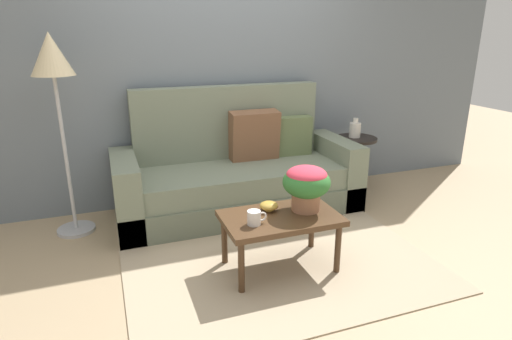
{
  "coord_description": "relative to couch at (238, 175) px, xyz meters",
  "views": [
    {
      "loc": [
        -1.12,
        -2.83,
        1.66
      ],
      "look_at": [
        -0.01,
        0.22,
        0.59
      ],
      "focal_mm": 29.8,
      "sensor_mm": 36.0,
      "label": 1
    }
  ],
  "objects": [
    {
      "name": "potted_plant",
      "position": [
        0.15,
        -1.12,
        0.28
      ],
      "size": [
        0.34,
        0.34,
        0.33
      ],
      "color": "#A36B4C",
      "rests_on": "coffee_table"
    },
    {
      "name": "snack_bowl",
      "position": [
        -0.1,
        -1.04,
        0.11
      ],
      "size": [
        0.13,
        0.13,
        0.07
      ],
      "color": "gold",
      "rests_on": "coffee_table"
    },
    {
      "name": "wall_back",
      "position": [
        -0.03,
        0.45,
        1.03
      ],
      "size": [
        6.4,
        0.12,
        2.75
      ],
      "primitive_type": "cube",
      "color": "slate",
      "rests_on": "ground"
    },
    {
      "name": "ground_plane",
      "position": [
        -0.03,
        -0.83,
        -0.35
      ],
      "size": [
        14.0,
        14.0,
        0.0
      ],
      "primitive_type": "plane",
      "color": "tan"
    },
    {
      "name": "side_table",
      "position": [
        1.32,
        0.06,
        0.06
      ],
      "size": [
        0.43,
        0.43,
        0.59
      ],
      "color": "black",
      "rests_on": "ground"
    },
    {
      "name": "area_rug",
      "position": [
        -0.03,
        -0.92,
        -0.34
      ],
      "size": [
        2.24,
        1.96,
        0.01
      ],
      "primitive_type": "cube",
      "color": "tan",
      "rests_on": "ground"
    },
    {
      "name": "floor_lamp",
      "position": [
        -1.48,
        0.01,
        1.0
      ],
      "size": [
        0.32,
        0.32,
        1.65
      ],
      "color": "#B2B2B7",
      "rests_on": "ground"
    },
    {
      "name": "coffee_table",
      "position": [
        -0.05,
        -1.14,
        0.02
      ],
      "size": [
        0.82,
        0.5,
        0.42
      ],
      "color": "#442D1B",
      "rests_on": "ground"
    },
    {
      "name": "table_vase",
      "position": [
        1.31,
        0.08,
        0.32
      ],
      "size": [
        0.12,
        0.12,
        0.2
      ],
      "color": "silver",
      "rests_on": "side_table"
    },
    {
      "name": "coffee_mug",
      "position": [
        -0.28,
        -1.22,
        0.12
      ],
      "size": [
        0.14,
        0.09,
        0.1
      ],
      "color": "white",
      "rests_on": "coffee_table"
    },
    {
      "name": "couch",
      "position": [
        0.0,
        0.0,
        0.0
      ],
      "size": [
        2.25,
        0.85,
        1.16
      ],
      "color": "#626B59",
      "rests_on": "ground"
    }
  ]
}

